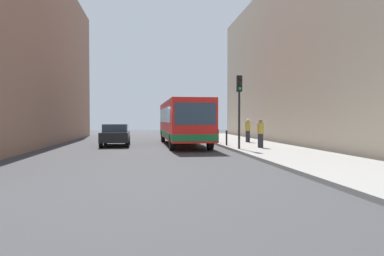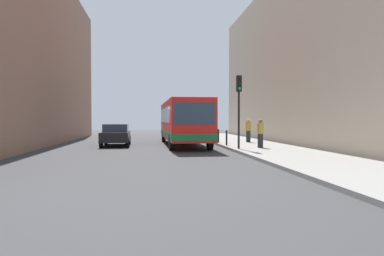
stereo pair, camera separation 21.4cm
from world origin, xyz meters
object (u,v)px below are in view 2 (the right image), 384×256
Objects in this scene: pedestrian_near_signal at (260,133)px; bollard_near at (227,138)px; car_beside_bus at (116,134)px; pedestrian_mid_sidewalk at (248,131)px; bus at (183,120)px; bollard_far at (212,134)px; car_behind_bus at (178,130)px; bollard_mid at (218,136)px; traffic_light at (239,98)px.

bollard_near is at bearing 58.90° from pedestrian_near_signal.
car_beside_bus is 2.62× the size of pedestrian_mid_sidewalk.
bus reaches higher than pedestrian_near_signal.
bollard_far is at bearing -159.74° from car_beside_bus.
car_behind_bus is at bearing -72.24° from pedestrian_mid_sidewalk.
bollard_mid is (2.16, -9.13, -0.16)m from car_behind_bus.
pedestrian_mid_sidewalk is at bearing 116.33° from car_behind_bus.
pedestrian_near_signal is at bearing 73.18° from pedestrian_mid_sidewalk.
pedestrian_near_signal is (3.70, -13.86, 0.19)m from car_behind_bus.
bus is at bearing 117.53° from traffic_light.
car_beside_bus is at bearing 61.62° from car_behind_bus.
traffic_light reaches higher than bus.
car_behind_bus is 2.65× the size of pedestrian_near_signal.
bollard_far is (2.56, 2.90, -1.10)m from bus.
car_beside_bus is 7.69m from bollard_far.
pedestrian_mid_sidewalk is (0.71, 4.97, 0.02)m from pedestrian_near_signal.
car_beside_bus and car_behind_bus have the same top height.
car_beside_bus is at bearing -6.31° from pedestrian_mid_sidewalk.
car_behind_bus is at bearing -119.47° from car_beside_bus.
bollard_mid is (7.15, 0.14, -0.16)m from car_beside_bus.
pedestrian_mid_sidewalk is at bearing 6.06° from bollard_mid.
bollard_near is at bearing 159.44° from car_beside_bus.
traffic_light reaches higher than pedestrian_mid_sidewalk.
pedestrian_mid_sidewalk reaches higher than car_behind_bus.
car_beside_bus is 1.01× the size of car_behind_bus.
car_beside_bus is at bearing -2.22° from bus.
traffic_light is 4.32× the size of bollard_mid.
bollard_near is (2.16, -11.80, -0.16)m from car_behind_bus.
car_beside_bus is 9.19m from traffic_light.
bollard_near is at bearing 92.14° from traffic_light.
traffic_light is 2.42× the size of pedestrian_mid_sidewalk.
car_behind_bus is at bearing 98.86° from traffic_light.
bus is 9.43m from car_behind_bus.
car_behind_bus is at bearing 103.28° from bollard_mid.
pedestrian_near_signal is 0.98× the size of pedestrian_mid_sidewalk.
pedestrian_mid_sidewalk is (4.42, -8.89, 0.21)m from car_behind_bus.
bus is 4.02m from bollard_far.
bus is 2.51× the size of car_behind_bus.
bollard_near is at bearing -90.00° from bollard_mid.
bollard_near is 5.32m from bollard_far.
bus is 2.70× the size of traffic_light.
bus is 6.13m from pedestrian_near_signal.
bollard_mid is at bearing -2.59° from pedestrian_mid_sidewalk.
car_behind_bus is 6.82m from bollard_far.
bollard_mid is (2.56, 0.24, -1.10)m from bus.
car_behind_bus is 1.07× the size of traffic_light.
bus reaches higher than pedestrian_mid_sidewalk.
traffic_light is 4.32× the size of bollard_near.
car_behind_bus is 4.63× the size of bollard_mid.
bus is 2.49× the size of car_beside_bus.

